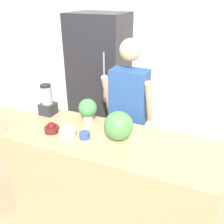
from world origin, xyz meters
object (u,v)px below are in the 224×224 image
Objects in this scene: person at (129,116)px; bowl_small_blue at (85,135)px; blender at (47,101)px; potted_plant at (88,109)px; refrigerator at (100,82)px; watermelon at (118,126)px; bowl_cherries at (52,128)px; bowl_cream at (67,132)px.

person is 0.68m from bowl_small_blue.
blender is at bearing 154.59° from bowl_small_blue.
person is at bearing 74.46° from bowl_small_blue.
bowl_small_blue is 0.33m from potted_plant.
watermelon is at bearing -58.15° from refrigerator.
watermelon is at bearing 17.56° from bowl_small_blue.
bowl_small_blue is at bearing -162.44° from watermelon.
bowl_cherries is 0.17m from bowl_cream.
person is at bearing 25.60° from blender.
potted_plant is (0.47, 0.01, -0.00)m from blender.
person is at bearing -46.54° from refrigerator.
watermelon is (0.81, -1.31, 0.13)m from refrigerator.
bowl_small_blue is 0.28× the size of blender.
refrigerator is 1.19m from potted_plant.
potted_plant is at bearing 112.19° from bowl_small_blue.
bowl_cherries is (-0.62, -0.11, -0.10)m from watermelon.
refrigerator is at bearing 110.60° from bowl_small_blue.
bowl_cream is (-0.45, -0.12, -0.10)m from watermelon.
refrigerator is 5.69× the size of blender.
watermelon is 1.65× the size of bowl_cream.
person is (0.71, -0.75, -0.05)m from refrigerator.
bowl_cream is at bearing -75.56° from refrigerator.
watermelon is 0.32m from bowl_small_blue.
watermelon is at bearing -12.24° from blender.
refrigerator is at bearing 104.44° from bowl_cream.
bowl_cream is (0.17, -0.00, 0.00)m from bowl_cherries.
bowl_small_blue is (-0.18, -0.65, 0.07)m from person.
refrigerator is 7.34× the size of watermelon.
blender is at bearing 144.51° from bowl_cream.
bowl_cream is at bearing -116.55° from person.
bowl_cherries reaches higher than bowl_small_blue.
refrigerator is 1.55m from watermelon.
bowl_cherries is at bearing -127.23° from person.
bowl_cherries is at bearing -82.26° from refrigerator.
watermelon is 0.78× the size of blender.
bowl_small_blue is at bearing 4.09° from bowl_cherries.
bowl_cherries is 0.86× the size of bowl_cream.
potted_plant reaches higher than bowl_small_blue.
blender is (-0.59, 0.28, 0.11)m from bowl_small_blue.
bowl_small_blue is 0.67m from blender.
refrigerator is 1.48m from bowl_cream.
bowl_cream is 0.64× the size of potted_plant.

